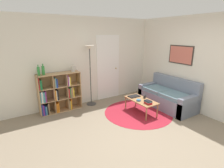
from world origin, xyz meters
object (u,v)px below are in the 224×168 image
cup (145,97)px  bookshelf (58,94)px  bottle_left (39,71)px  bottle_middle (43,70)px  laptop (134,96)px  floor_lamp (90,59)px  bowl (139,100)px  coffee_table (141,101)px  couch (168,97)px  vase_on_shelf (73,69)px

cup → bookshelf: bearing=148.1°
bottle_left → bottle_middle: bearing=11.0°
laptop → bookshelf: bearing=151.5°
bottle_left → floor_lamp: bearing=-1.0°
cup → bottle_left: bottle_left is taller
bowl → bottle_left: 2.70m
floor_lamp → coffee_table: 1.89m
couch → vase_on_shelf: size_ratio=10.25×
laptop → coffee_table: bearing=-88.3°
bottle_middle → couch: bearing=-23.8°
cup → bowl: bearing=-165.3°
bookshelf → bowl: (1.78, -1.35, -0.11)m
floor_lamp → vase_on_shelf: size_ratio=11.04×
bookshelf → cup: bookshelf is taller
couch → bottle_middle: 3.61m
bowl → bottle_left: bearing=149.0°
bowl → cup: cup is taller
bowl → bottle_middle: bottle_middle is taller
couch → bottle_left: (-3.32, 1.39, 0.92)m
bookshelf → vase_on_shelf: vase_on_shelf is taller
bookshelf → bottle_left: 0.82m
couch → cup: size_ratio=18.27×
bowl → coffee_table: bearing=16.8°
coffee_table → vase_on_shelf: bearing=137.2°
bowl → bottle_left: bottle_left is taller
bowl → vase_on_shelf: vase_on_shelf is taller
laptop → bottle_middle: bottle_middle is taller
floor_lamp → couch: (1.90, -1.36, -1.12)m
floor_lamp → vase_on_shelf: 0.56m
coffee_table → bowl: (-0.11, -0.03, 0.06)m
bowl → cup: bearing=14.7°
bottle_middle → cup: bearing=-28.4°
coffee_table → vase_on_shelf: 2.10m
couch → coffee_table: 1.00m
bookshelf → couch: (2.89, -1.41, -0.22)m
bookshelf → vase_on_shelf: size_ratio=7.04×
vase_on_shelf → laptop: bearing=-35.9°
coffee_table → bowl: 0.13m
couch → coffee_table: (-0.99, 0.09, 0.05)m
bottle_middle → bowl: bearing=-32.9°
floor_lamp → bowl: floor_lamp is taller
bookshelf → laptop: (1.89, -1.02, -0.12)m
cup → bottle_middle: size_ratio=0.32×
floor_lamp → laptop: 1.67m
couch → bowl: bearing=176.9°
couch → bottle_middle: bearing=156.2°
bookshelf → bottle_left: bottle_left is taller
bottle_middle → vase_on_shelf: 0.79m
cup → coffee_table: bearing=-166.7°
vase_on_shelf → couch: bearing=-30.3°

